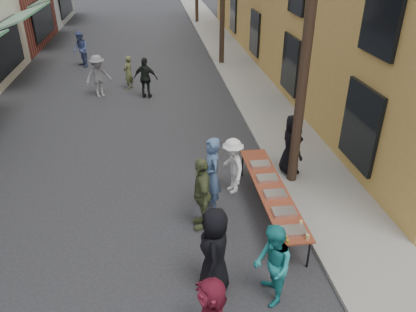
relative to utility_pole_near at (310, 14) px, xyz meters
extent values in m
plane|color=#28282B|center=(-4.30, -3.00, -4.50)|extent=(120.00, 120.00, 0.00)
cube|color=gray|center=(0.70, 12.00, -4.45)|extent=(2.20, 60.00, 0.10)
cylinder|color=#2D2116|center=(0.00, 0.00, 0.00)|extent=(0.26, 0.26, 9.00)
cube|color=maroon|center=(-1.00, -1.36, -3.77)|extent=(0.70, 4.00, 0.04)
cylinder|color=black|center=(-1.29, -3.24, -4.14)|extent=(0.04, 0.04, 0.71)
cylinder|color=black|center=(-0.71, -3.24, -4.14)|extent=(0.04, 0.04, 0.71)
cylinder|color=black|center=(-1.29, 0.52, -4.14)|extent=(0.04, 0.04, 0.71)
cylinder|color=black|center=(-0.71, 0.52, -4.14)|extent=(0.04, 0.04, 0.71)
cube|color=maroon|center=(-1.00, -3.01, -3.71)|extent=(0.50, 0.33, 0.08)
cube|color=#B2B2B7|center=(-1.00, -2.36, -3.71)|extent=(0.50, 0.33, 0.08)
cube|color=tan|center=(-1.00, -1.66, -3.71)|extent=(0.50, 0.33, 0.08)
cube|color=#B2B2B7|center=(-1.00, -0.96, -3.71)|extent=(0.50, 0.33, 0.08)
cube|color=tan|center=(-1.00, -0.26, -3.71)|extent=(0.50, 0.33, 0.08)
cylinder|color=#A57F26|center=(-1.22, -3.31, -3.71)|extent=(0.07, 0.07, 0.08)
cylinder|color=#A57F26|center=(-1.22, -3.21, -3.71)|extent=(0.07, 0.07, 0.08)
cylinder|color=#A57F26|center=(-1.22, -3.11, -3.71)|extent=(0.07, 0.07, 0.08)
cylinder|color=tan|center=(-0.80, -3.26, -3.69)|extent=(0.08, 0.08, 0.12)
imported|color=black|center=(-2.70, -3.53, -3.58)|extent=(0.73, 0.98, 1.83)
imported|color=#49658E|center=(-2.39, -0.94, -3.53)|extent=(0.58, 0.78, 1.94)
imported|color=teal|center=(-1.71, -3.96, -3.67)|extent=(0.67, 0.84, 1.67)
imported|color=white|center=(-1.73, -0.22, -3.73)|extent=(0.75, 1.09, 1.55)
imported|color=#566037|center=(-2.70, -1.58, -3.60)|extent=(0.46, 1.07, 1.81)
imported|color=black|center=(0.05, 0.41, -3.53)|extent=(0.70, 0.94, 1.73)
imported|color=slate|center=(-5.94, 7.77, -3.61)|extent=(1.32, 1.11, 1.77)
imported|color=black|center=(-3.97, 7.34, -3.65)|extent=(1.08, 0.70, 1.71)
imported|color=#5E653A|center=(-4.75, 8.60, -3.76)|extent=(0.59, 0.65, 1.48)
imported|color=#4D5E96|center=(-7.30, 12.47, -3.59)|extent=(1.01, 1.10, 1.81)
camera|label=1|loc=(-3.59, -9.21, 1.54)|focal=35.00mm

